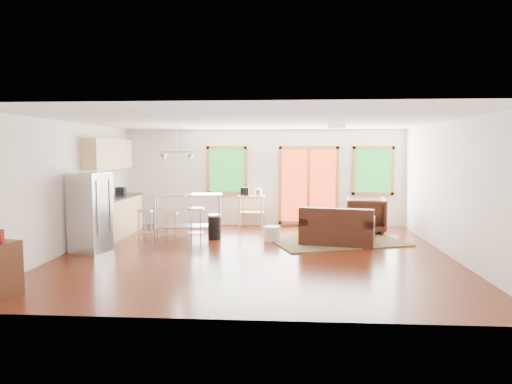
# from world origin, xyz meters

# --- Properties ---
(floor) EXTENTS (7.50, 7.00, 0.02)m
(floor) POSITION_xyz_m (0.00, 0.00, -0.01)
(floor) COLOR #381207
(floor) RESTS_ON ground
(ceiling) EXTENTS (7.50, 7.00, 0.02)m
(ceiling) POSITION_xyz_m (0.00, 0.00, 2.61)
(ceiling) COLOR white
(ceiling) RESTS_ON ground
(back_wall) EXTENTS (7.50, 0.02, 2.60)m
(back_wall) POSITION_xyz_m (0.00, 3.51, 1.30)
(back_wall) COLOR silver
(back_wall) RESTS_ON ground
(left_wall) EXTENTS (0.02, 7.00, 2.60)m
(left_wall) POSITION_xyz_m (-3.76, 0.00, 1.30)
(left_wall) COLOR silver
(left_wall) RESTS_ON ground
(right_wall) EXTENTS (0.02, 7.00, 2.60)m
(right_wall) POSITION_xyz_m (3.76, 0.00, 1.30)
(right_wall) COLOR silver
(right_wall) RESTS_ON ground
(front_wall) EXTENTS (7.50, 0.02, 2.60)m
(front_wall) POSITION_xyz_m (0.00, -3.51, 1.30)
(front_wall) COLOR silver
(front_wall) RESTS_ON ground
(window_left) EXTENTS (1.10, 0.05, 1.30)m
(window_left) POSITION_xyz_m (-1.00, 3.46, 1.50)
(window_left) COLOR #196020
(window_left) RESTS_ON back_wall
(french_doors) EXTENTS (1.60, 0.05, 2.10)m
(french_doors) POSITION_xyz_m (1.20, 3.46, 1.10)
(french_doors) COLOR red
(french_doors) RESTS_ON back_wall
(window_right) EXTENTS (1.10, 0.05, 1.30)m
(window_right) POSITION_xyz_m (2.90, 3.46, 1.50)
(window_right) COLOR #196020
(window_right) RESTS_ON back_wall
(rug) EXTENTS (3.36, 2.96, 0.03)m
(rug) POSITION_xyz_m (1.68, 1.50, 0.01)
(rug) COLOR #385431
(rug) RESTS_ON floor
(loveseat) EXTENTS (1.71, 1.20, 0.83)m
(loveseat) POSITION_xyz_m (1.71, 1.04, 0.33)
(loveseat) COLOR black
(loveseat) RESTS_ON floor
(coffee_table) EXTENTS (1.25, 1.04, 0.43)m
(coffee_table) POSITION_xyz_m (1.79, 1.87, 0.37)
(coffee_table) COLOR #381D0F
(coffee_table) RESTS_ON floor
(armchair) EXTENTS (1.04, 0.98, 0.96)m
(armchair) POSITION_xyz_m (2.57, 2.55, 0.48)
(armchair) COLOR black
(armchair) RESTS_ON floor
(ottoman) EXTENTS (0.70, 0.70, 0.37)m
(ottoman) POSITION_xyz_m (1.26, 2.17, 0.18)
(ottoman) COLOR black
(ottoman) RESTS_ON floor
(pouf) EXTENTS (0.49, 0.49, 0.33)m
(pouf) POSITION_xyz_m (0.29, 1.37, 0.16)
(pouf) COLOR beige
(pouf) RESTS_ON floor
(vase) EXTENTS (0.20, 0.21, 0.34)m
(vase) POSITION_xyz_m (1.64, 1.72, 0.52)
(vase) COLOR silver
(vase) RESTS_ON coffee_table
(book) EXTENTS (0.23, 0.08, 0.31)m
(book) POSITION_xyz_m (2.22, 1.96, 0.55)
(book) COLOR maroon
(book) RESTS_ON coffee_table
(cabinets) EXTENTS (0.64, 2.24, 2.30)m
(cabinets) POSITION_xyz_m (-3.49, 1.70, 0.93)
(cabinets) COLOR tan
(cabinets) RESTS_ON floor
(refrigerator) EXTENTS (0.77, 0.76, 1.59)m
(refrigerator) POSITION_xyz_m (-3.29, -0.03, 0.80)
(refrigerator) COLOR #B7BABC
(refrigerator) RESTS_ON floor
(island) EXTENTS (1.70, 0.91, 1.02)m
(island) POSITION_xyz_m (-1.69, 1.63, 0.70)
(island) COLOR #B7BABC
(island) RESTS_ON floor
(cup) EXTENTS (0.15, 0.14, 0.12)m
(cup) POSITION_xyz_m (-1.71, 1.31, 1.01)
(cup) COLOR white
(cup) RESTS_ON island
(bar_stool_a) EXTENTS (0.44, 0.44, 0.73)m
(bar_stool_a) POSITION_xyz_m (-2.50, 0.96, 0.55)
(bar_stool_a) COLOR #B7BABC
(bar_stool_a) RESTS_ON floor
(bar_stool_b) EXTENTS (0.39, 0.39, 0.67)m
(bar_stool_b) POSITION_xyz_m (-1.92, 0.95, 0.50)
(bar_stool_b) COLOR #B7BABC
(bar_stool_b) RESTS_ON floor
(bar_stool_c) EXTENTS (0.44, 0.44, 0.79)m
(bar_stool_c) POSITION_xyz_m (-1.35, 0.92, 0.59)
(bar_stool_c) COLOR #B7BABC
(bar_stool_c) RESTS_ON floor
(trash_can) EXTENTS (0.35, 0.35, 0.57)m
(trash_can) POSITION_xyz_m (-1.03, 1.45, 0.29)
(trash_can) COLOR black
(trash_can) RESTS_ON floor
(kitchen_cart) EXTENTS (0.73, 0.51, 1.06)m
(kitchen_cart) POSITION_xyz_m (-0.33, 3.23, 0.72)
(kitchen_cart) COLOR tan
(kitchen_cart) RESTS_ON floor
(ceiling_flush) EXTENTS (0.35, 0.35, 0.12)m
(ceiling_flush) POSITION_xyz_m (1.60, 0.60, 2.53)
(ceiling_flush) COLOR white
(ceiling_flush) RESTS_ON ceiling
(pendant_light) EXTENTS (0.80, 0.18, 0.79)m
(pendant_light) POSITION_xyz_m (-1.90, 1.50, 1.90)
(pendant_light) COLOR gray
(pendant_light) RESTS_ON ceiling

